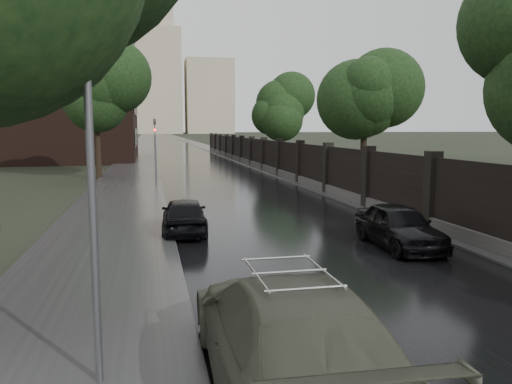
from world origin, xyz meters
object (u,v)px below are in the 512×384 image
object	(u,v)px
volga_sedan	(289,333)
car_right_near	(399,226)
tree_right_b	(365,102)
tree_right_c	(282,112)
tree_left_far	(96,101)
traffic_light	(155,146)
hatchback_left	(184,215)
lamp_post	(92,192)

from	to	relation	value
volga_sedan	car_right_near	bearing A→B (deg)	-125.39
tree_right_b	tree_right_c	world-z (taller)	same
volga_sedan	tree_left_far	bearing A→B (deg)	-78.33
car_right_near	traffic_light	bearing A→B (deg)	112.14
tree_left_far	car_right_near	xyz separation A→B (m)	(10.36, -21.97, -4.60)
traffic_light	hatchback_left	world-z (taller)	traffic_light
tree_right_b	volga_sedan	xyz separation A→B (m)	(-10.45, -20.97, -4.16)
tree_right_c	hatchback_left	xyz separation A→B (m)	(-11.10, -28.71, -4.34)
tree_left_far	tree_right_b	world-z (taller)	tree_left_far
volga_sedan	hatchback_left	bearing A→B (deg)	-84.59
traffic_light	car_right_near	size ratio (longest dim) A/B	1.06
tree_right_c	traffic_light	distance (m)	19.26
lamp_post	tree_left_far	bearing A→B (deg)	95.21
tree_left_far	hatchback_left	xyz separation A→B (m)	(4.40, -18.71, -4.63)
tree_left_far	hatchback_left	distance (m)	19.77
tree_left_far	lamp_post	bearing A→B (deg)	-84.79
tree_left_far	traffic_light	xyz separation A→B (m)	(3.70, -5.01, -2.84)
tree_right_c	hatchback_left	world-z (taller)	tree_right_c
tree_right_c	hatchback_left	bearing A→B (deg)	-111.14
tree_right_c	volga_sedan	bearing A→B (deg)	-105.01
car_right_near	tree_right_c	bearing A→B (deg)	81.59
tree_left_far	lamp_post	distance (m)	28.73
tree_right_c	car_right_near	bearing A→B (deg)	-99.14
tree_right_b	tree_right_c	bearing A→B (deg)	90.00
tree_right_c	car_right_near	world-z (taller)	tree_right_c
tree_right_b	traffic_light	bearing A→B (deg)	165.76
tree_right_b	traffic_light	size ratio (longest dim) A/B	1.75
lamp_post	traffic_light	bearing A→B (deg)	87.32
traffic_light	tree_left_far	bearing A→B (deg)	126.47
traffic_light	volga_sedan	size ratio (longest dim) A/B	0.74
tree_right_c	lamp_post	bearing A→B (deg)	-108.52
tree_left_far	volga_sedan	distance (m)	29.74
traffic_light	tree_right_b	bearing A→B (deg)	-14.24
car_right_near	tree_left_far	bearing A→B (deg)	115.96
volga_sedan	lamp_post	bearing A→B (deg)	-9.05
traffic_light	car_right_near	world-z (taller)	traffic_light
tree_right_c	tree_right_b	bearing A→B (deg)	-90.00
hatchback_left	traffic_light	bearing A→B (deg)	-84.37
volga_sedan	hatchback_left	size ratio (longest dim) A/B	1.51
hatchback_left	car_right_near	xyz separation A→B (m)	(5.96, -3.27, 0.03)
tree_right_b	hatchback_left	bearing A→B (deg)	-136.04
tree_right_b	volga_sedan	bearing A→B (deg)	-116.49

